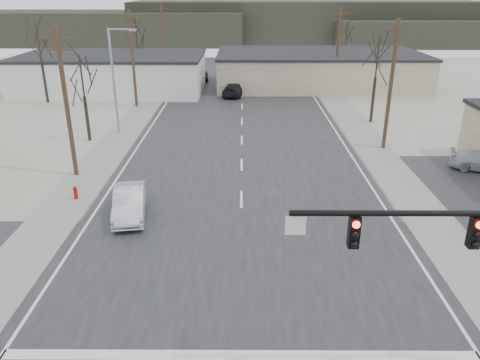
% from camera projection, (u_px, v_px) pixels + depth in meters
% --- Properties ---
extents(ground, '(140.00, 140.00, 0.00)m').
position_uv_depth(ground, '(241.00, 273.00, 21.43)').
color(ground, '#B9B9B5').
rests_on(ground, ground).
extents(main_road, '(18.00, 110.00, 0.05)m').
position_uv_depth(main_road, '(242.00, 160.00, 35.27)').
color(main_road, black).
rests_on(main_road, ground).
extents(cross_road, '(90.00, 10.00, 0.04)m').
position_uv_depth(cross_road, '(241.00, 273.00, 21.42)').
color(cross_road, black).
rests_on(cross_road, ground).
extents(sidewalk_left, '(3.00, 90.00, 0.06)m').
position_uv_depth(sidewalk_left, '(118.00, 140.00, 39.94)').
color(sidewalk_left, gray).
rests_on(sidewalk_left, ground).
extents(sidewalk_right, '(3.00, 90.00, 0.06)m').
position_uv_depth(sidewalk_right, '(366.00, 140.00, 39.83)').
color(sidewalk_right, gray).
rests_on(sidewalk_right, ground).
extents(fire_hydrant, '(0.24, 0.24, 0.87)m').
position_uv_depth(fire_hydrant, '(75.00, 193.00, 28.69)').
color(fire_hydrant, '#A50C0C').
rests_on(fire_hydrant, ground).
extents(building_left_far, '(22.30, 12.30, 4.50)m').
position_uv_depth(building_left_far, '(112.00, 73.00, 57.58)').
color(building_left_far, silver).
rests_on(building_left_far, ground).
extents(building_right_far, '(26.30, 14.30, 4.30)m').
position_uv_depth(building_right_far, '(318.00, 69.00, 61.18)').
color(building_right_far, '#C6B297').
rests_on(building_right_far, ground).
extents(upole_left_b, '(2.20, 0.30, 10.00)m').
position_uv_depth(upole_left_b, '(66.00, 101.00, 30.56)').
color(upole_left_b, '#4E3A24').
rests_on(upole_left_b, ground).
extents(upole_left_c, '(2.20, 0.30, 10.00)m').
position_uv_depth(upole_left_c, '(133.00, 58.00, 49.03)').
color(upole_left_c, '#4E3A24').
rests_on(upole_left_c, ground).
extents(upole_left_d, '(2.20, 0.30, 10.00)m').
position_uv_depth(upole_left_d, '(163.00, 38.00, 67.50)').
color(upole_left_d, '#4E3A24').
rests_on(upole_left_d, ground).
extents(upole_right_a, '(2.20, 0.30, 10.00)m').
position_uv_depth(upole_right_a, '(391.00, 84.00, 35.98)').
color(upole_right_a, '#4E3A24').
rests_on(upole_right_a, ground).
extents(upole_right_b, '(2.20, 0.30, 10.00)m').
position_uv_depth(upole_right_b, '(338.00, 49.00, 56.30)').
color(upole_right_b, '#4E3A24').
rests_on(upole_right_b, ground).
extents(streetlight_main, '(2.40, 0.25, 9.00)m').
position_uv_depth(streetlight_main, '(115.00, 76.00, 39.85)').
color(streetlight_main, gray).
rests_on(streetlight_main, ground).
extents(tree_left_near, '(3.30, 3.30, 7.35)m').
position_uv_depth(tree_left_near, '(82.00, 79.00, 37.96)').
color(tree_left_near, '#2E211C').
rests_on(tree_left_near, ground).
extents(tree_right_mid, '(3.74, 3.74, 8.33)m').
position_uv_depth(tree_right_mid, '(377.00, 59.00, 43.09)').
color(tree_right_mid, '#2E211C').
rests_on(tree_right_mid, ground).
extents(tree_left_far, '(3.96, 3.96, 8.82)m').
position_uv_depth(tree_left_far, '(136.00, 34.00, 61.57)').
color(tree_left_far, '#2E211C').
rests_on(tree_left_far, ground).
extents(tree_right_far, '(3.52, 3.52, 7.84)m').
position_uv_depth(tree_right_far, '(346.00, 36.00, 67.23)').
color(tree_right_far, '#2E211C').
rests_on(tree_right_far, ground).
extents(tree_left_mid, '(3.96, 3.96, 8.82)m').
position_uv_depth(tree_left_mid, '(39.00, 45.00, 50.53)').
color(tree_left_mid, '#2E211C').
rests_on(tree_left_mid, ground).
extents(hill_left, '(70.00, 18.00, 7.00)m').
position_uv_depth(hill_left, '(87.00, 28.00, 105.22)').
color(hill_left, '#333026').
rests_on(hill_left, ground).
extents(hill_center, '(80.00, 18.00, 9.00)m').
position_uv_depth(hill_center, '(307.00, 22.00, 108.27)').
color(hill_center, '#333026').
rests_on(hill_center, ground).
extents(hill_right, '(60.00, 18.00, 5.50)m').
position_uv_depth(hill_right, '(469.00, 32.00, 103.22)').
color(hill_right, '#333026').
rests_on(hill_right, ground).
extents(sedan_crossing, '(2.44, 5.03, 1.59)m').
position_uv_depth(sedan_crossing, '(129.00, 202.00, 26.49)').
color(sedan_crossing, '#AFB3BA').
rests_on(sedan_crossing, main_road).
extents(car_far_a, '(3.33, 5.67, 1.54)m').
position_uv_depth(car_far_a, '(235.00, 89.00, 55.74)').
color(car_far_a, black).
rests_on(car_far_a, main_road).
extents(car_far_b, '(2.00, 4.32, 1.43)m').
position_uv_depth(car_far_b, '(202.00, 75.00, 64.84)').
color(car_far_b, black).
rests_on(car_far_b, main_road).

